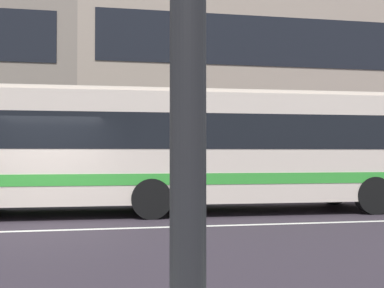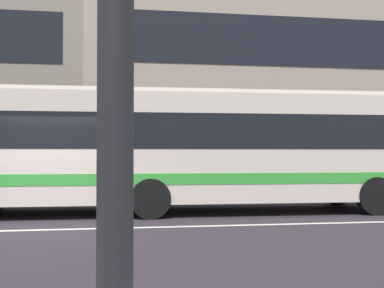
{
  "view_description": "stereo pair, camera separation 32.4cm",
  "coord_description": "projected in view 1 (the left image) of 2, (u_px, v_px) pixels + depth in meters",
  "views": [
    {
      "loc": [
        1.58,
        -9.84,
        1.61
      ],
      "look_at": [
        3.64,
        2.0,
        1.87
      ],
      "focal_mm": 42.21,
      "sensor_mm": 36.0,
      "label": 1
    },
    {
      "loc": [
        1.9,
        -9.89,
        1.61
      ],
      "look_at": [
        3.64,
        2.0,
        1.87
      ],
      "focal_mm": 42.21,
      "sensor_mm": 36.0,
      "label": 2
    }
  ],
  "objects": [
    {
      "name": "transit_bus",
      "position": [
        177.0,
        146.0,
        12.41
      ],
      "size": [
        12.33,
        2.86,
        3.28
      ],
      "color": "beige",
      "rests_on": "ground_plane"
    },
    {
      "name": "ground_plane",
      "position": [
        37.0,
        231.0,
        9.39
      ],
      "size": [
        160.0,
        160.0,
        0.0
      ],
      "primitive_type": "plane",
      "color": "#2F2830"
    },
    {
      "name": "apartment_block_right",
      "position": [
        256.0,
        76.0,
        26.61
      ],
      "size": [
        19.87,
        8.66,
        12.35
      ],
      "color": "tan",
      "rests_on": "ground_plane"
    },
    {
      "name": "hedge_row_far",
      "position": [
        8.0,
        185.0,
        15.23
      ],
      "size": [
        15.71,
        1.1,
        1.12
      ],
      "primitive_type": "cube",
      "color": "#2A5328",
      "rests_on": "ground_plane"
    },
    {
      "name": "lane_centre_line",
      "position": [
        37.0,
        231.0,
        9.39
      ],
      "size": [
        60.0,
        0.16,
        0.01
      ],
      "primitive_type": "cube",
      "color": "silver",
      "rests_on": "ground_plane"
    }
  ]
}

